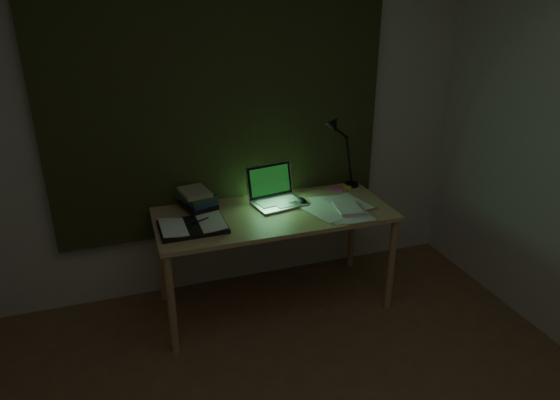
# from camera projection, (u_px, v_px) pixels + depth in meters

# --- Properties ---
(wall_back) EXTENTS (3.50, 0.00, 2.50)m
(wall_back) POSITION_uv_depth(u_px,v_px,m) (220.00, 114.00, 3.26)
(wall_back) COLOR beige
(wall_back) RESTS_ON ground
(curtain) EXTENTS (2.20, 0.06, 2.00)m
(curtain) POSITION_uv_depth(u_px,v_px,m) (219.00, 84.00, 3.14)
(curtain) COLOR #292F17
(curtain) RESTS_ON wall_back
(desk) EXTENTS (1.51, 0.66, 0.69)m
(desk) POSITION_uv_depth(u_px,v_px,m) (274.00, 259.00, 3.32)
(desk) COLOR tan
(desk) RESTS_ON floor
(laptop) EXTENTS (0.40, 0.43, 0.24)m
(laptop) POSITION_uv_depth(u_px,v_px,m) (279.00, 188.00, 3.25)
(laptop) COLOR silver
(laptop) RESTS_ON desk
(open_textbook) EXTENTS (0.40, 0.29, 0.03)m
(open_textbook) POSITION_uv_depth(u_px,v_px,m) (193.00, 226.00, 2.96)
(open_textbook) COLOR white
(open_textbook) RESTS_ON desk
(book_stack) EXTENTS (0.23, 0.26, 0.15)m
(book_stack) POSITION_uv_depth(u_px,v_px,m) (197.00, 200.00, 3.18)
(book_stack) COLOR white
(book_stack) RESTS_ON desk
(loose_papers) EXTENTS (0.37, 0.39, 0.02)m
(loose_papers) POSITION_uv_depth(u_px,v_px,m) (339.00, 208.00, 3.22)
(loose_papers) COLOR silver
(loose_papers) RESTS_ON desk
(mouse) EXTENTS (0.06, 0.09, 0.03)m
(mouse) POSITION_uv_depth(u_px,v_px,m) (302.00, 201.00, 3.32)
(mouse) COLOR black
(mouse) RESTS_ON desk
(sticky_yellow) EXTENTS (0.09, 0.09, 0.02)m
(sticky_yellow) POSITION_uv_depth(u_px,v_px,m) (345.00, 186.00, 3.58)
(sticky_yellow) COLOR yellow
(sticky_yellow) RESTS_ON desk
(sticky_pink) EXTENTS (0.11, 0.11, 0.02)m
(sticky_pink) POSITION_uv_depth(u_px,v_px,m) (337.00, 189.00, 3.54)
(sticky_pink) COLOR #D85498
(sticky_pink) RESTS_ON desk
(desk_lamp) EXTENTS (0.39, 0.32, 0.54)m
(desk_lamp) POSITION_uv_depth(u_px,v_px,m) (354.00, 150.00, 3.51)
(desk_lamp) COLOR black
(desk_lamp) RESTS_ON desk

